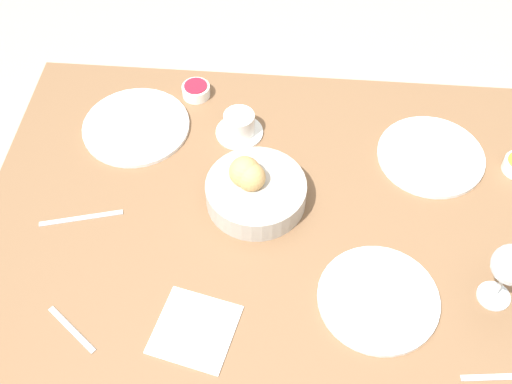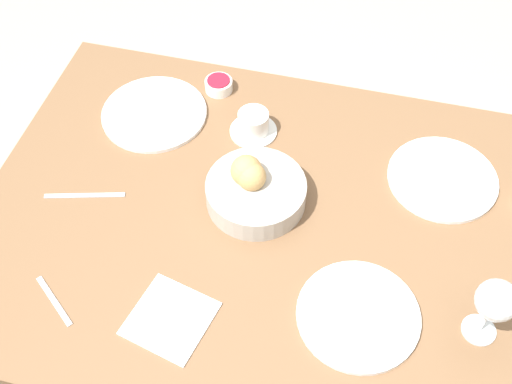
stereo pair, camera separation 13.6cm
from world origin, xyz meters
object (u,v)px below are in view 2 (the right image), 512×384
object	(u,v)px
wine_glass	(496,302)
fork_silver	(85,195)
bread_basket	(255,189)
jam_bowl_berry	(219,85)
spoon_coffee	(54,301)
napkin	(170,318)
plate_near_left	(442,178)
plate_far_center	(358,315)
plate_near_right	(154,113)
coffee_cup	(253,124)

from	to	relation	value
wine_glass	fork_silver	size ratio (longest dim) A/B	0.91
bread_basket	jam_bowl_berry	xyz separation A→B (m)	(0.17, -0.31, -0.02)
jam_bowl_berry	fork_silver	distance (m)	0.44
spoon_coffee	napkin	distance (m)	0.23
plate_near_left	fork_silver	world-z (taller)	plate_near_left
fork_silver	spoon_coffee	size ratio (longest dim) A/B	1.55
fork_silver	plate_far_center	bearing A→B (deg)	167.07
wine_glass	jam_bowl_berry	xyz separation A→B (m)	(0.65, -0.51, -0.10)
plate_near_right	fork_silver	size ratio (longest dim) A/B	1.47
plate_near_left	jam_bowl_berry	distance (m)	0.58
bread_basket	fork_silver	distance (m)	0.37
plate_far_center	fork_silver	xyz separation A→B (m)	(0.62, -0.14, -0.00)
plate_near_right	coffee_cup	size ratio (longest dim) A/B	2.27
plate_near_left	wine_glass	distance (m)	0.38
wine_glass	spoon_coffee	distance (m)	0.81
bread_basket	fork_silver	size ratio (longest dim) A/B	1.25
plate_far_center	coffee_cup	world-z (taller)	coffee_cup
wine_glass	napkin	xyz separation A→B (m)	(0.57, 0.12, -0.11)
wine_glass	coffee_cup	bearing A→B (deg)	-36.19
wine_glass	napkin	size ratio (longest dim) A/B	0.90
plate_far_center	plate_near_left	bearing A→B (deg)	-109.20
plate_near_right	wine_glass	bearing A→B (deg)	153.59
plate_far_center	fork_silver	bearing A→B (deg)	-12.93
plate_far_center	spoon_coffee	world-z (taller)	plate_far_center
plate_near_left	coffee_cup	bearing A→B (deg)	-5.02
plate_far_center	jam_bowl_berry	world-z (taller)	jam_bowl_berry
plate_far_center	coffee_cup	size ratio (longest dim) A/B	2.12
coffee_cup	spoon_coffee	bearing A→B (deg)	63.46
coffee_cup	napkin	world-z (taller)	coffee_cup
plate_far_center	jam_bowl_berry	distance (m)	0.68
plate_near_left	spoon_coffee	xyz separation A→B (m)	(0.70, 0.49, -0.00)
bread_basket	spoon_coffee	bearing A→B (deg)	46.60
wine_glass	jam_bowl_berry	distance (m)	0.83
bread_basket	plate_near_right	distance (m)	0.35
plate_near_left	plate_far_center	distance (m)	0.40
bread_basket	jam_bowl_berry	size ratio (longest dim) A/B	3.13
wine_glass	napkin	distance (m)	0.59
spoon_coffee	plate_near_right	bearing A→B (deg)	-91.96
bread_basket	spoon_coffee	distance (m)	0.46
napkin	coffee_cup	bearing A→B (deg)	-93.75
coffee_cup	napkin	size ratio (longest dim) A/B	0.64
bread_basket	napkin	world-z (taller)	bread_basket
plate_near_left	wine_glass	xyz separation A→B (m)	(-0.09, 0.35, 0.11)
plate_far_center	spoon_coffee	bearing A→B (deg)	10.93
plate_near_right	coffee_cup	bearing A→B (deg)	-179.17
wine_glass	jam_bowl_berry	bearing A→B (deg)	-37.99
plate_near_left	plate_near_right	distance (m)	0.69
wine_glass	plate_far_center	bearing A→B (deg)	6.59
bread_basket	plate_near_right	size ratio (longest dim) A/B	0.85
coffee_cup	fork_silver	bearing A→B (deg)	41.50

